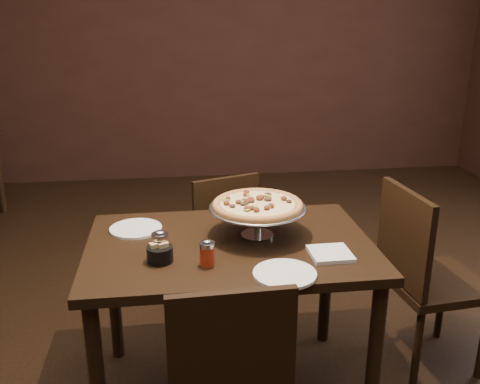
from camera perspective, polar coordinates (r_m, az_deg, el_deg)
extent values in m
cube|color=black|center=(5.46, -5.57, 15.92)|extent=(6.00, 0.02, 2.80)
cube|color=black|center=(2.26, -1.09, -5.87)|extent=(1.19, 0.80, 0.04)
cylinder|color=black|center=(2.18, -14.95, -19.18)|extent=(0.06, 0.06, 0.71)
cylinder|color=black|center=(2.29, 14.13, -17.02)|extent=(0.06, 0.06, 0.71)
cylinder|color=black|center=(2.74, -13.31, -10.49)|extent=(0.06, 0.06, 0.71)
cylinder|color=black|center=(2.83, 9.17, -9.22)|extent=(0.06, 0.06, 0.71)
cylinder|color=silver|center=(2.32, 1.85, -4.58)|extent=(0.14, 0.14, 0.01)
cylinder|color=silver|center=(2.30, 1.86, -3.21)|extent=(0.03, 0.03, 0.11)
cylinder|color=silver|center=(2.27, 1.88, -1.83)|extent=(0.10, 0.10, 0.01)
cylinder|color=#97979C|center=(2.27, 1.88, -1.69)|extent=(0.41, 0.41, 0.01)
torus|color=#97979C|center=(2.27, 1.88, -1.66)|extent=(0.42, 0.42, 0.01)
cylinder|color=#9A632E|center=(2.27, 1.88, -1.47)|extent=(0.38, 0.38, 0.01)
torus|color=#9A632E|center=(2.27, 1.88, -1.38)|extent=(0.39, 0.39, 0.03)
cylinder|color=#E3BC7C|center=(2.27, 1.88, -1.26)|extent=(0.32, 0.32, 0.01)
cylinder|color=beige|center=(2.12, -8.48, -5.95)|extent=(0.06, 0.06, 0.08)
cylinder|color=silver|center=(2.10, -8.55, -4.66)|extent=(0.07, 0.07, 0.02)
ellipsoid|color=silver|center=(2.10, -8.57, -4.24)|extent=(0.04, 0.04, 0.01)
cylinder|color=maroon|center=(2.05, -3.52, -6.84)|extent=(0.06, 0.06, 0.08)
cylinder|color=silver|center=(2.03, -3.54, -5.64)|extent=(0.06, 0.06, 0.02)
ellipsoid|color=silver|center=(2.02, -3.55, -5.25)|extent=(0.03, 0.03, 0.01)
cylinder|color=black|center=(2.10, -8.53, -6.58)|extent=(0.10, 0.10, 0.06)
cube|color=tan|center=(2.10, -9.02, -6.25)|extent=(0.05, 0.04, 0.07)
cube|color=tan|center=(2.09, -8.18, -6.21)|extent=(0.05, 0.04, 0.07)
cube|color=white|center=(2.16, 9.62, -6.51)|extent=(0.16, 0.16, 0.02)
cylinder|color=white|center=(2.42, -11.06, -3.86)|extent=(0.23, 0.23, 0.01)
cylinder|color=white|center=(1.99, 4.79, -8.69)|extent=(0.24, 0.24, 0.01)
cone|color=silver|center=(2.16, 0.84, -2.67)|extent=(0.12, 0.12, 0.00)
cylinder|color=black|center=(2.16, 0.84, -2.61)|extent=(0.04, 0.11, 0.02)
cube|color=black|center=(3.16, -2.77, -5.05)|extent=(0.49, 0.49, 0.04)
cube|color=black|center=(2.92, -1.48, -2.20)|extent=(0.37, 0.15, 0.40)
cylinder|color=black|center=(3.43, -1.37, -6.79)|extent=(0.03, 0.03, 0.37)
cylinder|color=black|center=(3.33, -6.28, -7.77)|extent=(0.03, 0.03, 0.37)
cylinder|color=black|center=(3.18, 1.02, -8.96)|extent=(0.03, 0.03, 0.37)
cylinder|color=black|center=(3.07, -4.24, -10.14)|extent=(0.03, 0.03, 0.37)
cube|color=black|center=(1.74, -0.84, -16.67)|extent=(0.41, 0.04, 0.43)
cube|color=black|center=(2.75, 20.14, -9.05)|extent=(0.47, 0.47, 0.04)
cube|color=black|center=(2.55, 17.11, -4.64)|extent=(0.07, 0.43, 0.45)
cylinder|color=black|center=(3.07, 20.67, -10.93)|extent=(0.04, 0.04, 0.42)
cylinder|color=black|center=(2.66, 18.37, -15.64)|extent=(0.04, 0.04, 0.42)
cylinder|color=black|center=(2.91, 14.83, -12.07)|extent=(0.04, 0.04, 0.42)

